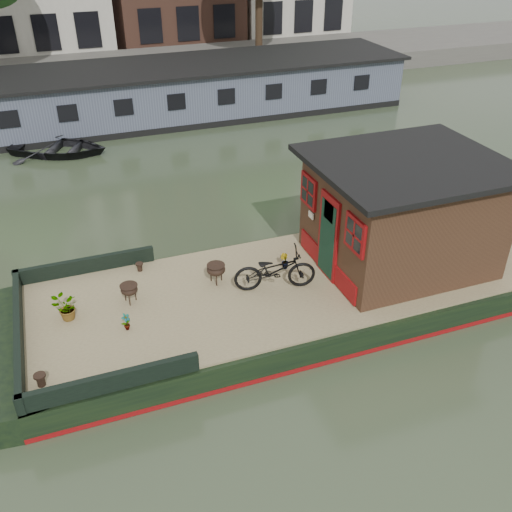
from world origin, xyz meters
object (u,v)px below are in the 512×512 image
object	(u,v)px
dinghy	(58,144)
potted_plant_a	(126,322)
brazier_front	(130,294)
cabin	(402,212)
brazier_rear	(216,274)
bicycle	(275,270)

from	to	relation	value
dinghy	potted_plant_a	bearing A→B (deg)	-151.30
brazier_front	dinghy	bearing A→B (deg)	94.05
brazier_front	dinghy	xyz separation A→B (m)	(-0.76, 10.76, -0.50)
cabin	brazier_rear	bearing A→B (deg)	172.50
brazier_rear	dinghy	size ratio (longest dim) A/B	0.13
potted_plant_a	dinghy	xyz separation A→B (m)	(-0.55, 11.64, -0.47)
bicycle	dinghy	distance (m)	11.94
brazier_rear	bicycle	bearing A→B (deg)	-30.06
bicycle	brazier_rear	size ratio (longest dim) A/B	3.87
potted_plant_a	brazier_rear	world-z (taller)	brazier_rear
bicycle	potted_plant_a	xyz separation A→B (m)	(-3.17, -0.31, -0.27)
brazier_front	potted_plant_a	bearing A→B (deg)	-103.84
potted_plant_a	brazier_front	size ratio (longest dim) A/B	0.88
bicycle	brazier_rear	xyz separation A→B (m)	(-1.09, 0.63, -0.23)
cabin	potted_plant_a	distance (m)	6.28
brazier_rear	dinghy	distance (m)	11.02
cabin	brazier_rear	world-z (taller)	cabin
potted_plant_a	dinghy	world-z (taller)	potted_plant_a
potted_plant_a	brazier_front	distance (m)	0.90
cabin	bicycle	world-z (taller)	cabin
potted_plant_a	brazier_front	world-z (taller)	brazier_front
cabin	bicycle	size ratio (longest dim) A/B	2.32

